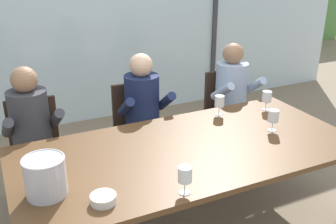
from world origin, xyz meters
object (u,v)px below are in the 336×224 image
(dining_table, at_px, (189,155))
(person_pale_blue_shirt, at_px, (235,95))
(chair_center, at_px, (227,107))
(person_navy_polo, at_px, (145,111))
(ice_bucket_primary, at_px, (45,176))
(wine_glass_by_left_taster, at_px, (267,97))
(chair_near_curtain, at_px, (35,143))
(wine_glass_center_pour, at_px, (273,117))
(chair_left_of_center, at_px, (137,123))
(wine_glass_by_right_taster, at_px, (219,102))
(wine_glass_near_bucket, at_px, (185,176))
(tasting_bowl, at_px, (103,199))
(person_charcoal_jacket, at_px, (33,130))

(dining_table, xyz_separation_m, person_pale_blue_shirt, (1.00, 0.86, 0.03))
(chair_center, xyz_separation_m, person_navy_polo, (-0.98, -0.13, 0.17))
(ice_bucket_primary, xyz_separation_m, wine_glass_by_left_taster, (2.00, 0.52, -0.01))
(dining_table, bearing_deg, chair_near_curtain, 134.21)
(dining_table, relative_size, ice_bucket_primary, 10.16)
(wine_glass_by_left_taster, bearing_deg, wine_glass_center_pour, -122.18)
(wine_glass_by_left_taster, bearing_deg, ice_bucket_primary, -165.49)
(chair_left_of_center, relative_size, ice_bucket_primary, 3.64)
(person_pale_blue_shirt, relative_size, wine_glass_center_pour, 6.97)
(ice_bucket_primary, relative_size, wine_glass_by_right_taster, 1.41)
(chair_near_curtain, distance_m, person_pale_blue_shirt, 1.97)
(chair_near_curtain, xyz_separation_m, ice_bucket_primary, (-0.07, -1.15, 0.33))
(chair_center, relative_size, wine_glass_center_pour, 5.13)
(person_navy_polo, distance_m, wine_glass_near_bucket, 1.40)
(chair_near_curtain, height_order, wine_glass_near_bucket, wine_glass_near_bucket)
(person_pale_blue_shirt, height_order, tasting_bowl, person_pale_blue_shirt)
(chair_center, distance_m, wine_glass_near_bucket, 1.99)
(wine_glass_near_bucket, bearing_deg, person_charcoal_jacket, 116.69)
(dining_table, xyz_separation_m, ice_bucket_primary, (-1.03, -0.16, 0.18))
(ice_bucket_primary, bearing_deg, wine_glass_near_bucket, -24.33)
(ice_bucket_primary, bearing_deg, dining_table, 9.04)
(person_charcoal_jacket, height_order, wine_glass_near_bucket, person_charcoal_jacket)
(dining_table, height_order, chair_center, chair_center)
(dining_table, xyz_separation_m, chair_near_curtain, (-0.96, 0.98, -0.15))
(person_charcoal_jacket, distance_m, ice_bucket_primary, 1.04)
(dining_table, xyz_separation_m, person_navy_polo, (0.01, 0.86, 0.03))
(person_navy_polo, bearing_deg, wine_glass_by_right_taster, -36.38)
(person_navy_polo, distance_m, wine_glass_by_right_taster, 0.69)
(chair_left_of_center, relative_size, chair_center, 1.00)
(person_navy_polo, bearing_deg, chair_center, 10.18)
(tasting_bowl, xyz_separation_m, wine_glass_by_left_taster, (1.73, 0.74, 0.09))
(ice_bucket_primary, distance_m, tasting_bowl, 0.36)
(ice_bucket_primary, xyz_separation_m, wine_glass_by_right_taster, (1.56, 0.60, -0.01))
(wine_glass_by_right_taster, bearing_deg, chair_near_curtain, 159.81)
(person_charcoal_jacket, xyz_separation_m, wine_glass_center_pour, (1.71, -0.88, 0.15))
(person_charcoal_jacket, xyz_separation_m, wine_glass_by_left_taster, (1.95, -0.51, 0.15))
(chair_near_curtain, bearing_deg, chair_center, 4.55)
(chair_near_curtain, bearing_deg, wine_glass_by_right_taster, -15.79)
(wine_glass_center_pour, relative_size, wine_glass_by_right_taster, 1.00)
(chair_left_of_center, relative_size, wine_glass_by_right_taster, 5.13)
(person_pale_blue_shirt, relative_size, wine_glass_near_bucket, 6.97)
(chair_center, relative_size, wine_glass_near_bucket, 5.13)
(person_pale_blue_shirt, relative_size, wine_glass_by_right_taster, 6.97)
(chair_left_of_center, height_order, person_charcoal_jacket, person_charcoal_jacket)
(dining_table, distance_m, chair_left_of_center, 1.01)
(person_charcoal_jacket, distance_m, person_navy_polo, 0.98)
(chair_near_curtain, height_order, person_navy_polo, person_navy_polo)
(wine_glass_by_left_taster, bearing_deg, person_navy_polo, 152.31)
(wine_glass_center_pour, bearing_deg, wine_glass_by_right_taster, 113.97)
(chair_center, relative_size, person_pale_blue_shirt, 0.74)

